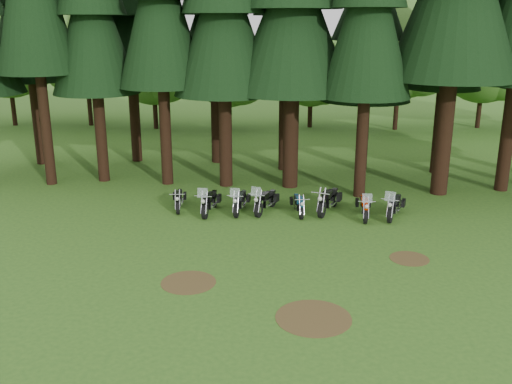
{
  "coord_description": "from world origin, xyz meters",
  "views": [
    {
      "loc": [
        0.47,
        -18.62,
        8.15
      ],
      "look_at": [
        -1.33,
        5.0,
        1.0
      ],
      "focal_mm": 40.0,
      "sensor_mm": 36.0,
      "label": 1
    }
  ],
  "objects_px": {
    "motorcycle_0": "(179,200)",
    "motorcycle_5": "(328,201)",
    "motorcycle_4": "(299,205)",
    "motorcycle_7": "(394,206)",
    "motorcycle_3": "(265,202)",
    "motorcycle_2": "(240,202)",
    "motorcycle_1": "(210,203)",
    "motorcycle_6": "(364,207)"
  },
  "relations": [
    {
      "from": "motorcycle_1",
      "to": "motorcycle_2",
      "type": "relative_size",
      "value": 1.04
    },
    {
      "from": "motorcycle_0",
      "to": "motorcycle_5",
      "type": "xyz_separation_m",
      "value": [
        6.67,
        0.09,
        0.09
      ]
    },
    {
      "from": "motorcycle_4",
      "to": "motorcycle_5",
      "type": "bearing_deg",
      "value": 7.13
    },
    {
      "from": "motorcycle_1",
      "to": "motorcycle_6",
      "type": "distance_m",
      "value": 6.71
    },
    {
      "from": "motorcycle_1",
      "to": "motorcycle_7",
      "type": "height_order",
      "value": "motorcycle_1"
    },
    {
      "from": "motorcycle_1",
      "to": "motorcycle_3",
      "type": "relative_size",
      "value": 1.03
    },
    {
      "from": "motorcycle_1",
      "to": "motorcycle_5",
      "type": "xyz_separation_m",
      "value": [
        5.21,
        0.56,
        0.02
      ]
    },
    {
      "from": "motorcycle_3",
      "to": "motorcycle_5",
      "type": "xyz_separation_m",
      "value": [
        2.77,
        0.21,
        0.03
      ]
    },
    {
      "from": "motorcycle_2",
      "to": "motorcycle_3",
      "type": "xyz_separation_m",
      "value": [
        1.12,
        0.11,
        0.01
      ]
    },
    {
      "from": "motorcycle_6",
      "to": "motorcycle_7",
      "type": "bearing_deg",
      "value": 7.97
    },
    {
      "from": "motorcycle_4",
      "to": "motorcycle_6",
      "type": "height_order",
      "value": "motorcycle_6"
    },
    {
      "from": "motorcycle_6",
      "to": "motorcycle_7",
      "type": "xyz_separation_m",
      "value": [
        1.29,
        0.15,
        0.02
      ]
    },
    {
      "from": "motorcycle_1",
      "to": "motorcycle_6",
      "type": "height_order",
      "value": "motorcycle_1"
    },
    {
      "from": "motorcycle_5",
      "to": "motorcycle_0",
      "type": "bearing_deg",
      "value": -158.53
    },
    {
      "from": "motorcycle_0",
      "to": "motorcycle_5",
      "type": "distance_m",
      "value": 6.67
    },
    {
      "from": "motorcycle_7",
      "to": "motorcycle_2",
      "type": "bearing_deg",
      "value": -161.4
    },
    {
      "from": "motorcycle_0",
      "to": "motorcycle_7",
      "type": "relative_size",
      "value": 0.9
    },
    {
      "from": "motorcycle_2",
      "to": "motorcycle_0",
      "type": "bearing_deg",
      "value": -178.88
    },
    {
      "from": "motorcycle_2",
      "to": "motorcycle_5",
      "type": "relative_size",
      "value": 0.95
    },
    {
      "from": "motorcycle_3",
      "to": "motorcycle_5",
      "type": "height_order",
      "value": "motorcycle_3"
    },
    {
      "from": "motorcycle_2",
      "to": "motorcycle_4",
      "type": "relative_size",
      "value": 1.13
    },
    {
      "from": "motorcycle_0",
      "to": "motorcycle_3",
      "type": "bearing_deg",
      "value": -10.0
    },
    {
      "from": "motorcycle_6",
      "to": "motorcycle_0",
      "type": "bearing_deg",
      "value": 177.36
    },
    {
      "from": "motorcycle_0",
      "to": "motorcycle_1",
      "type": "distance_m",
      "value": 1.54
    },
    {
      "from": "motorcycle_6",
      "to": "motorcycle_3",
      "type": "bearing_deg",
      "value": 175.48
    },
    {
      "from": "motorcycle_3",
      "to": "motorcycle_6",
      "type": "bearing_deg",
      "value": 13.18
    },
    {
      "from": "motorcycle_3",
      "to": "motorcycle_2",
      "type": "bearing_deg",
      "value": -155.49
    },
    {
      "from": "motorcycle_6",
      "to": "motorcycle_1",
      "type": "bearing_deg",
      "value": -179.46
    },
    {
      "from": "motorcycle_1",
      "to": "motorcycle_7",
      "type": "bearing_deg",
      "value": 6.19
    },
    {
      "from": "motorcycle_0",
      "to": "motorcycle_3",
      "type": "distance_m",
      "value": 3.91
    },
    {
      "from": "motorcycle_2",
      "to": "motorcycle_4",
      "type": "height_order",
      "value": "motorcycle_2"
    },
    {
      "from": "motorcycle_2",
      "to": "motorcycle_6",
      "type": "height_order",
      "value": "motorcycle_2"
    },
    {
      "from": "motorcycle_5",
      "to": "motorcycle_3",
      "type": "bearing_deg",
      "value": -154.89
    },
    {
      "from": "motorcycle_7",
      "to": "motorcycle_0",
      "type": "bearing_deg",
      "value": -162.38
    },
    {
      "from": "motorcycle_1",
      "to": "motorcycle_0",
      "type": "bearing_deg",
      "value": 167.83
    },
    {
      "from": "motorcycle_0",
      "to": "motorcycle_6",
      "type": "height_order",
      "value": "motorcycle_6"
    },
    {
      "from": "motorcycle_1",
      "to": "motorcycle_2",
      "type": "bearing_deg",
      "value": 15.94
    },
    {
      "from": "motorcycle_0",
      "to": "motorcycle_3",
      "type": "xyz_separation_m",
      "value": [
        3.9,
        -0.12,
        0.06
      ]
    },
    {
      "from": "motorcycle_0",
      "to": "motorcycle_4",
      "type": "bearing_deg",
      "value": -11.31
    },
    {
      "from": "motorcycle_2",
      "to": "motorcycle_5",
      "type": "height_order",
      "value": "motorcycle_2"
    },
    {
      "from": "motorcycle_1",
      "to": "motorcycle_6",
      "type": "relative_size",
      "value": 1.06
    },
    {
      "from": "motorcycle_4",
      "to": "motorcycle_5",
      "type": "xyz_separation_m",
      "value": [
        1.3,
        0.38,
        0.1
      ]
    }
  ]
}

